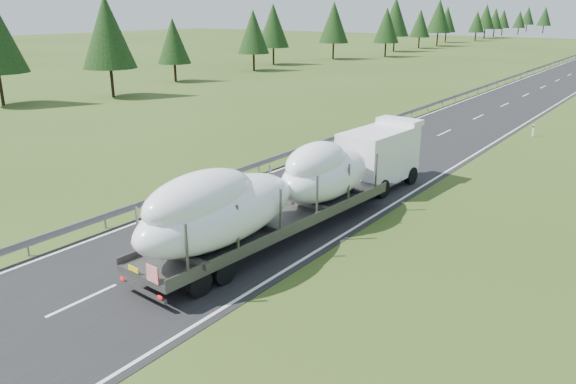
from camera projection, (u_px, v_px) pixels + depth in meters
The scene contains 4 objects.
ground at pixel (241, 227), 27.64m from camera, with size 400.00×400.00×0.00m, color #314517.
guardrail at pixel (560, 61), 107.27m from camera, with size 0.10×400.00×0.76m.
tree_line_left at pixel (385, 22), 130.76m from camera, with size 15.23×284.71×12.64m.
boat_truck at pixel (294, 185), 26.41m from camera, with size 3.87×21.02×4.33m.
Camera 1 is at (16.95, -19.46, 10.31)m, focal length 35.00 mm.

